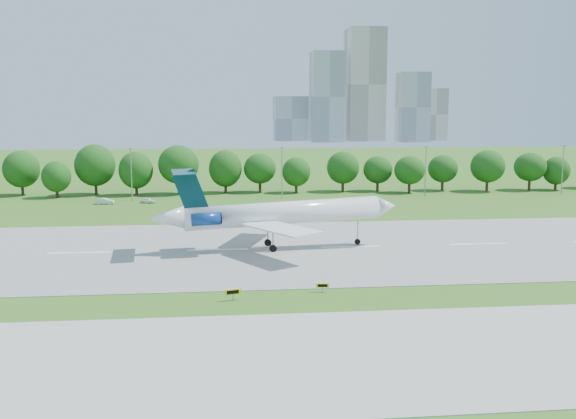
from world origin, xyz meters
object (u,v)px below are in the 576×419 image
object	(u,v)px
service_vehicle_a	(105,201)
service_vehicle_b	(148,201)
airliner	(271,213)
taxi_sign_left	(233,292)

from	to	relation	value
service_vehicle_a	service_vehicle_b	xyz separation A→B (m)	(9.48, 0.62, -0.08)
airliner	service_vehicle_a	xyz separation A→B (m)	(-33.23, 51.62, -4.85)
service_vehicle_b	service_vehicle_a	bearing A→B (deg)	115.03
airliner	service_vehicle_b	world-z (taller)	airliner
taxi_sign_left	service_vehicle_b	world-z (taller)	taxi_sign_left
airliner	service_vehicle_a	bearing A→B (deg)	116.72
service_vehicle_a	service_vehicle_b	world-z (taller)	service_vehicle_a
airliner	service_vehicle_a	size ratio (longest dim) A/B	9.08
airliner	service_vehicle_a	world-z (taller)	airliner
airliner	taxi_sign_left	size ratio (longest dim) A/B	20.41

